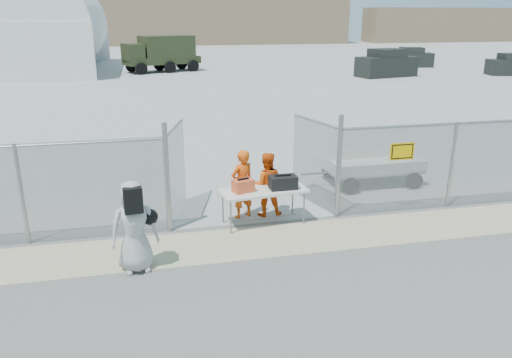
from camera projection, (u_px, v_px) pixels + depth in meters
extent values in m
plane|color=#565656|center=(278.00, 262.00, 9.89)|extent=(160.00, 160.00, 0.00)
cube|color=#989898|center=(168.00, 65.00, 48.85)|extent=(160.00, 80.00, 0.01)
cube|color=tan|center=(266.00, 241.00, 10.82)|extent=(44.00, 1.60, 0.01)
cube|color=#E7552D|center=(243.00, 186.00, 11.29)|extent=(0.53, 0.42, 0.28)
cube|color=black|center=(283.00, 182.00, 11.49)|extent=(0.63, 0.38, 0.30)
imported|color=#DD4D0C|center=(242.00, 184.00, 11.86)|extent=(0.73, 0.62, 1.68)
imported|color=#DD4D0C|center=(266.00, 184.00, 11.99)|extent=(0.85, 0.70, 1.58)
imported|color=#A4A4A4|center=(134.00, 227.00, 9.34)|extent=(0.95, 0.69, 1.80)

